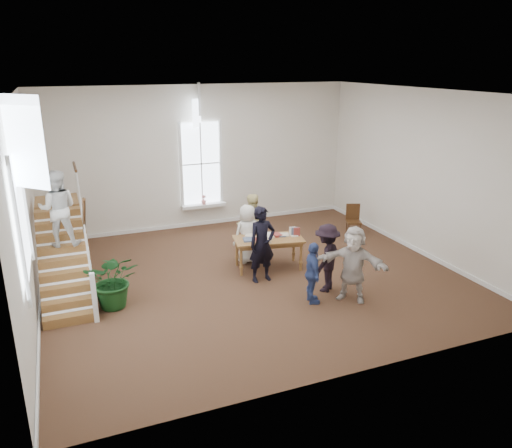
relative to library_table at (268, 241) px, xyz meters
name	(u,v)px	position (x,y,z in m)	size (l,w,h in m)	color
ground	(252,276)	(-0.58, -0.33, -0.74)	(10.00, 10.00, 0.00)	#422D1A
room_shell	(203,214)	(-0.58, 4.06, -0.34)	(10.49, 10.00, 10.00)	beige
staircase	(61,227)	(-4.92, 0.42, 0.88)	(1.10, 4.10, 2.92)	brown
library_table	(268,241)	(0.00, 0.00, 0.00)	(1.89, 1.18, 0.88)	brown
police_officer	(262,244)	(-0.45, -0.66, 0.21)	(0.69, 0.45, 1.89)	black
elderly_woman	(248,234)	(-0.35, 0.59, 0.06)	(0.78, 0.51, 1.59)	silver
person_yellow	(251,224)	(-0.05, 1.09, 0.13)	(0.84, 0.66, 1.74)	beige
woman_cluster_a	(313,273)	(0.13, -2.17, -0.03)	(0.83, 0.35, 1.42)	#354781
woman_cluster_b	(327,258)	(0.73, -1.72, 0.08)	(1.05, 0.61, 1.63)	black
woman_cluster_c	(353,264)	(1.03, -2.37, 0.13)	(1.61, 0.51, 1.74)	beige
floor_plant	(114,280)	(-3.98, -0.74, -0.10)	(1.16, 1.00, 1.29)	#133E17
side_chair	(353,218)	(3.45, 1.39, -0.19)	(0.55, 0.55, 0.99)	#3C2210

